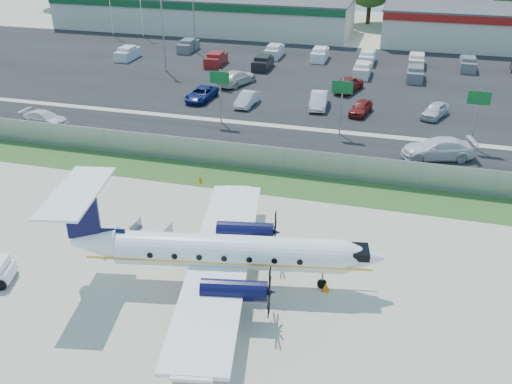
# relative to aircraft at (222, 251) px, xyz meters

# --- Properties ---
(ground) EXTENTS (170.00, 170.00, 0.00)m
(ground) POSITION_rel_aircraft_xyz_m (0.07, 0.57, -2.05)
(ground) COLOR beige
(ground) RESTS_ON ground
(grass_verge) EXTENTS (170.00, 4.00, 0.02)m
(grass_verge) POSITION_rel_aircraft_xyz_m (0.07, 12.57, -2.05)
(grass_verge) COLOR #2D561E
(grass_verge) RESTS_ON ground
(access_road) EXTENTS (170.00, 8.00, 0.02)m
(access_road) POSITION_rel_aircraft_xyz_m (0.07, 19.57, -2.04)
(access_road) COLOR black
(access_road) RESTS_ON ground
(parking_lot) EXTENTS (170.00, 32.00, 0.02)m
(parking_lot) POSITION_rel_aircraft_xyz_m (0.07, 40.57, -2.04)
(parking_lot) COLOR black
(parking_lot) RESTS_ON ground
(perimeter_fence) EXTENTS (120.00, 0.06, 1.99)m
(perimeter_fence) POSITION_rel_aircraft_xyz_m (0.07, 14.57, -1.05)
(perimeter_fence) COLOR gray
(perimeter_fence) RESTS_ON ground
(building_west) EXTENTS (46.40, 12.40, 5.24)m
(building_west) POSITION_rel_aircraft_xyz_m (-23.93, 62.55, 0.58)
(building_west) COLOR beige
(building_west) RESTS_ON ground
(sign_left) EXTENTS (1.80, 0.26, 5.00)m
(sign_left) POSITION_rel_aircraft_xyz_m (-7.93, 23.48, 1.56)
(sign_left) COLOR gray
(sign_left) RESTS_ON ground
(sign_mid) EXTENTS (1.80, 0.26, 5.00)m
(sign_mid) POSITION_rel_aircraft_xyz_m (3.07, 23.48, 1.56)
(sign_mid) COLOR gray
(sign_mid) RESTS_ON ground
(sign_right) EXTENTS (1.80, 0.26, 5.00)m
(sign_right) POSITION_rel_aircraft_xyz_m (14.07, 23.48, 1.56)
(sign_right) COLOR gray
(sign_right) RESTS_ON ground
(light_pole_nw) EXTENTS (0.90, 0.35, 9.09)m
(light_pole_nw) POSITION_rel_aircraft_xyz_m (-19.93, 38.57, 3.18)
(light_pole_nw) COLOR gray
(light_pole_nw) RESTS_ON ground
(light_pole_sw) EXTENTS (0.90, 0.35, 9.09)m
(light_pole_sw) POSITION_rel_aircraft_xyz_m (-19.93, 48.57, 3.18)
(light_pole_sw) COLOR gray
(light_pole_sw) RESTS_ON ground
(tree_line) EXTENTS (112.00, 6.00, 14.00)m
(tree_line) POSITION_rel_aircraft_xyz_m (0.07, 74.57, -2.05)
(tree_line) COLOR #265418
(tree_line) RESTS_ON ground
(aircraft) EXTENTS (17.42, 17.08, 5.32)m
(aircraft) POSITION_rel_aircraft_xyz_m (0.00, 0.00, 0.00)
(aircraft) COLOR white
(aircraft) RESTS_ON ground
(baggage_cart_near) EXTENTS (2.26, 1.43, 1.16)m
(baggage_cart_near) POSITION_rel_aircraft_xyz_m (-5.51, 2.96, -1.51)
(baggage_cart_near) COLOR gray
(baggage_cart_near) RESTS_ON ground
(baggage_cart_far) EXTENTS (1.98, 1.56, 0.91)m
(baggage_cart_far) POSITION_rel_aircraft_xyz_m (-6.96, 1.38, -1.63)
(baggage_cart_far) COLOR gray
(baggage_cart_far) RESTS_ON ground
(cone_nose) EXTENTS (0.38, 0.38, 0.54)m
(cone_nose) POSITION_rel_aircraft_xyz_m (5.49, 0.83, -1.80)
(cone_nose) COLOR orange
(cone_nose) RESTS_ON ground
(cone_port_wing) EXTENTS (0.33, 0.33, 0.47)m
(cone_port_wing) POSITION_rel_aircraft_xyz_m (0.91, -5.51, -1.83)
(cone_port_wing) COLOR orange
(cone_port_wing) RESTS_ON ground
(cone_starboard_wing) EXTENTS (0.35, 0.35, 0.49)m
(cone_starboard_wing) POSITION_rel_aircraft_xyz_m (-5.46, 11.26, -1.82)
(cone_starboard_wing) COLOR orange
(cone_starboard_wing) RESTS_ON ground
(road_car_west) EXTENTS (4.67, 2.26, 1.31)m
(road_car_west) POSITION_rel_aircraft_xyz_m (-23.32, 18.67, -2.05)
(road_car_west) COLOR silver
(road_car_west) RESTS_ON ground
(road_car_mid) EXTENTS (6.05, 3.70, 1.64)m
(road_car_mid) POSITION_rel_aircraft_xyz_m (11.33, 20.42, -2.05)
(road_car_mid) COLOR silver
(road_car_mid) RESTS_ON ground
(parked_car_a) EXTENTS (2.49, 4.84, 1.31)m
(parked_car_a) POSITION_rel_aircraft_xyz_m (-11.97, 29.26, -2.05)
(parked_car_a) COLOR navy
(parked_car_a) RESTS_ON ground
(parked_car_b) EXTENTS (1.72, 4.15, 1.34)m
(parked_car_b) POSITION_rel_aircraft_xyz_m (-6.96, 28.89, -2.05)
(parked_car_b) COLOR silver
(parked_car_b) RESTS_ON ground
(parked_car_c) EXTENTS (1.98, 4.69, 1.51)m
(parked_car_c) POSITION_rel_aircraft_xyz_m (0.07, 30.18, -2.05)
(parked_car_c) COLOR silver
(parked_car_c) RESTS_ON ground
(parked_car_d) EXTENTS (2.26, 4.08, 1.31)m
(parked_car_d) POSITION_rel_aircraft_xyz_m (4.31, 29.30, -2.05)
(parked_car_d) COLOR maroon
(parked_car_d) RESTS_ON ground
(parked_car_e) EXTENTS (2.97, 4.31, 1.36)m
(parked_car_e) POSITION_rel_aircraft_xyz_m (11.19, 30.29, -2.05)
(parked_car_e) COLOR silver
(parked_car_e) RESTS_ON ground
(parked_car_f) EXTENTS (3.89, 5.86, 1.58)m
(parked_car_f) POSITION_rel_aircraft_xyz_m (-10.09, 35.52, -2.05)
(parked_car_f) COLOR beige
(parked_car_f) RESTS_ON ground
(parked_car_g) EXTENTS (3.20, 5.17, 1.64)m
(parked_car_g) POSITION_rel_aircraft_xyz_m (2.26, 36.33, -2.05)
(parked_car_g) COLOR maroon
(parked_car_g) RESTS_ON ground
(far_parking_rows) EXTENTS (56.00, 10.00, 1.60)m
(far_parking_rows) POSITION_rel_aircraft_xyz_m (0.07, 45.57, -2.05)
(far_parking_rows) COLOR gray
(far_parking_rows) RESTS_ON ground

